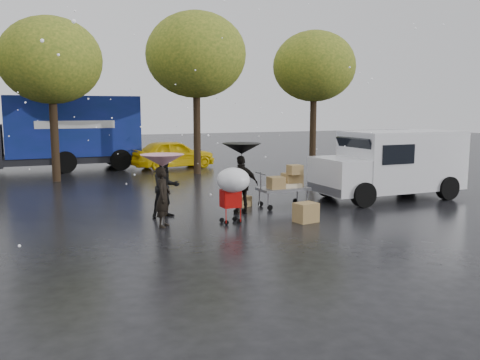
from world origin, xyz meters
name	(u,v)px	position (x,y,z in m)	size (l,w,h in m)	color
ground	(228,225)	(0.00, 0.00, 0.00)	(90.00, 90.00, 0.00)	black
person_pink	(163,197)	(-1.54, 0.51, 0.76)	(0.55, 0.36, 1.51)	black
person_middle	(166,187)	(-1.18, 1.62, 0.82)	(0.80, 0.62, 1.64)	black
person_black	(242,185)	(0.88, 1.20, 0.82)	(0.96, 0.40, 1.64)	black
umbrella_pink	(162,161)	(-1.54, 0.51, 1.67)	(1.08, 1.08, 1.82)	#4C4C4C
umbrella_black	(242,149)	(0.88, 1.20, 1.83)	(1.10, 1.10, 1.98)	#4C4C4C
vendor_cart	(286,183)	(2.51, 1.62, 0.73)	(1.52, 0.80, 1.27)	slate
shopping_cart	(233,183)	(0.15, 0.07, 1.06)	(0.84, 0.84, 1.46)	#BD0D0A
white_van	(392,163)	(6.41, 1.56, 1.16)	(4.91, 2.18, 2.20)	white
blue_truck	(55,133)	(-3.28, 13.84, 1.76)	(8.30, 2.60, 3.50)	navy
box_ground_near	(306,212)	(2.01, -0.42, 0.25)	(0.56, 0.45, 0.51)	olive
box_ground_far	(244,201)	(1.37, 2.17, 0.16)	(0.40, 0.31, 0.31)	olive
yellow_taxi	(173,154)	(2.09, 12.58, 0.70)	(1.66, 4.12, 1.40)	yellow
tree_row	(128,57)	(-0.47, 10.00, 5.02)	(21.60, 4.40, 7.12)	black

